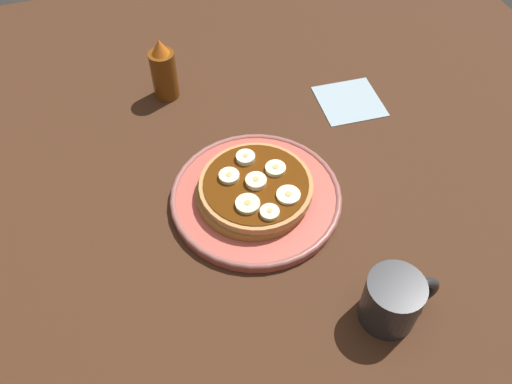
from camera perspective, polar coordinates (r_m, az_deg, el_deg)
ground_plane at (r=81.81cm, az=-0.00°, el=-1.56°), size 140.00×140.00×3.00cm
plate at (r=79.92cm, az=-0.00°, el=-0.50°), size 26.14×26.14×1.70cm
pancake_stack at (r=78.50cm, az=-0.37°, el=0.38°), size 17.13×17.45×2.75cm
banana_slice_0 at (r=76.91cm, az=0.23°, el=0.95°), size 3.17×3.17×1.04cm
banana_slice_1 at (r=80.35cm, az=-1.16°, el=3.75°), size 2.96×2.96×1.05cm
banana_slice_2 at (r=78.99cm, az=2.13°, el=2.56°), size 3.13×3.13×0.87cm
banana_slice_3 at (r=74.56cm, az=-0.91°, el=-1.34°), size 3.57×3.57×0.87cm
banana_slice_4 at (r=75.83cm, az=3.54°, el=-0.35°), size 3.53×3.53×0.71cm
banana_slice_5 at (r=77.99cm, az=-2.94°, el=1.72°), size 3.10×3.10×0.92cm
banana_slice_6 at (r=73.58cm, az=1.18°, el=-2.32°), size 2.80×2.80×0.87cm
coffee_mug at (r=69.06cm, az=14.77°, el=-11.24°), size 10.33×7.34×7.66cm
napkin at (r=97.98cm, az=10.12°, el=9.72°), size 11.66×11.66×0.30cm
syrup_bottle at (r=96.15cm, az=-10.00°, el=12.79°), size 4.55×4.55×11.75cm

